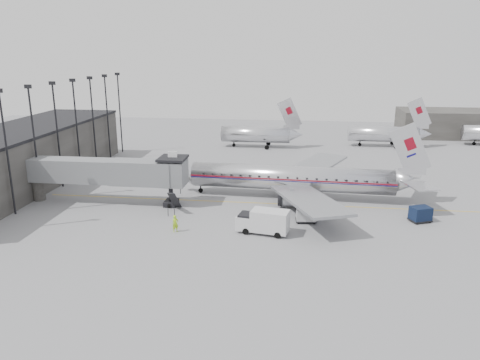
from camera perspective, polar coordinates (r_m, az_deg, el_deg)
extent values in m
plane|color=slate|center=(56.31, -0.15, -4.68)|extent=(160.00, 160.00, 0.00)
cube|color=#33312E|center=(76.13, -25.38, 2.36)|extent=(12.00, 46.00, 8.00)
cube|color=#33312E|center=(119.78, 25.95, 6.20)|extent=(30.00, 12.00, 6.00)
cube|color=gold|center=(61.66, 3.34, -2.86)|extent=(60.00, 0.15, 0.01)
cube|color=slate|center=(64.76, -19.41, 1.13)|extent=(12.00, 2.80, 3.00)
cube|color=slate|center=(61.29, -11.85, 0.90)|extent=(8.00, 3.00, 3.10)
cube|color=slate|center=(60.48, -8.15, 0.88)|extent=(3.20, 3.60, 3.20)
cube|color=black|center=(60.03, -8.22, 2.64)|extent=(3.40, 3.80, 0.30)
cube|color=white|center=(59.92, -8.24, 3.10)|extent=(1.20, 0.15, 0.80)
cylinder|color=black|center=(61.00, -8.41, -1.84)|extent=(0.56, 0.56, 2.80)
cube|color=black|center=(61.32, -8.37, -2.77)|extent=(1.60, 2.20, 0.70)
cylinder|color=black|center=(60.42, -8.62, -3.11)|extent=(0.30, 0.60, 0.60)
cylinder|color=black|center=(62.25, -8.13, -2.53)|extent=(0.30, 0.60, 0.60)
cylinder|color=#33312E|center=(68.11, -23.33, -1.12)|extent=(1.60, 1.60, 2.80)
cube|color=black|center=(58.57, -7.98, -2.46)|extent=(0.90, 3.20, 2.90)
cylinder|color=black|center=(62.12, -26.50, 2.80)|extent=(0.24, 0.24, 15.00)
cylinder|color=black|center=(67.07, -23.73, 3.98)|extent=(0.24, 0.24, 15.00)
cube|color=black|center=(66.12, -24.45, 10.34)|extent=(0.90, 0.25, 0.50)
cylinder|color=black|center=(72.18, -21.33, 4.99)|extent=(0.24, 0.24, 15.00)
cube|color=black|center=(71.30, -21.94, 10.91)|extent=(0.90, 0.25, 0.50)
cylinder|color=black|center=(77.42, -19.26, 5.85)|extent=(0.24, 0.24, 15.00)
cube|color=black|center=(76.59, -19.77, 11.38)|extent=(0.90, 0.25, 0.50)
cylinder|color=black|center=(82.76, -17.44, 6.60)|extent=(0.24, 0.24, 15.00)
cube|color=black|center=(81.99, -17.87, 11.77)|extent=(0.90, 0.25, 0.50)
cylinder|color=black|center=(88.19, -15.84, 7.25)|extent=(0.24, 0.24, 15.00)
cube|color=black|center=(87.46, -16.21, 12.11)|extent=(0.90, 0.25, 0.50)
cylinder|color=black|center=(93.68, -14.42, 7.82)|extent=(0.24, 0.24, 15.00)
cube|color=black|center=(93.00, -14.74, 12.40)|extent=(0.90, 0.25, 0.50)
cylinder|color=silver|center=(96.25, 1.91, 5.56)|extent=(14.00, 3.20, 3.20)
cube|color=silver|center=(95.17, 6.06, 8.04)|extent=(5.17, 0.26, 6.52)
cylinder|color=black|center=(97.16, -0.75, 4.40)|extent=(0.24, 0.24, 1.00)
cylinder|color=silver|center=(101.24, 17.01, 5.38)|extent=(14.00, 3.20, 3.20)
cube|color=silver|center=(101.97, 21.01, 7.61)|extent=(5.17, 0.26, 6.52)
cylinder|color=black|center=(100.96, 14.40, 4.34)|extent=(0.24, 0.24, 1.00)
cylinder|color=black|center=(110.35, 26.63, 4.10)|extent=(0.24, 0.24, 1.00)
cylinder|color=silver|center=(63.61, 6.27, 0.22)|extent=(27.37, 4.76, 3.36)
cone|color=silver|center=(66.26, -6.76, 0.84)|extent=(2.89, 3.49, 3.36)
cone|color=silver|center=(64.38, 19.93, -0.13)|extent=(3.79, 3.37, 3.19)
cube|color=maroon|center=(63.55, 6.27, 0.42)|extent=(27.37, 4.81, 0.16)
cube|color=#0D0956|center=(63.61, 6.27, 0.24)|extent=(27.37, 4.81, 0.09)
cube|color=silver|center=(63.38, 20.04, 3.52)|extent=(5.58, 0.56, 6.98)
cube|color=gray|center=(71.47, 8.92, 1.64)|extent=(11.03, 15.21, 1.08)
cube|color=gray|center=(55.76, 8.43, -2.40)|extent=(9.87, 15.34, 1.08)
cylinder|color=gray|center=(68.50, 6.90, 0.11)|extent=(3.18, 2.06, 1.91)
cylinder|color=gray|center=(59.48, 6.33, -2.30)|extent=(3.18, 2.06, 1.91)
cylinder|color=black|center=(66.23, -4.82, -1.03)|extent=(0.18, 0.18, 1.18)
cylinder|color=black|center=(66.37, 7.93, -1.05)|extent=(0.24, 0.24, 1.27)
cylinder|color=black|center=(66.44, 7.92, -1.24)|extent=(0.92, 0.36, 0.91)
cylinder|color=black|center=(61.87, 7.73, -2.30)|extent=(0.24, 0.24, 1.27)
cylinder|color=black|center=(61.94, 7.72, -2.50)|extent=(0.92, 0.36, 0.91)
cube|color=silver|center=(51.33, 3.68, -4.99)|extent=(4.36, 2.93, 2.35)
cube|color=silver|center=(52.18, 0.68, -5.13)|extent=(2.14, 2.41, 1.56)
cube|color=black|center=(51.95, 0.69, -4.44)|extent=(1.66, 2.11, 0.67)
cylinder|color=black|center=(51.46, 0.71, -6.28)|extent=(0.75, 0.40, 0.72)
cylinder|color=black|center=(53.25, 1.35, -5.51)|extent=(0.75, 0.40, 0.72)
cylinder|color=black|center=(50.61, 4.61, -6.73)|extent=(0.75, 0.40, 0.72)
cylinder|color=black|center=(52.43, 5.12, -5.92)|extent=(0.75, 0.40, 0.72)
cube|color=black|center=(58.83, 21.14, -3.80)|extent=(2.68, 2.38, 1.54)
cube|color=black|center=(59.09, 21.06, -4.55)|extent=(2.82, 2.53, 0.13)
cylinder|color=black|center=(58.11, 20.74, -4.92)|extent=(0.36, 0.25, 0.33)
cylinder|color=black|center=(59.14, 22.13, -4.71)|extent=(0.36, 0.25, 0.33)
cylinder|color=black|center=(59.11, 19.99, -4.50)|extent=(0.36, 0.25, 0.33)
cylinder|color=black|center=(60.12, 21.37, -4.30)|extent=(0.36, 0.25, 0.33)
cube|color=silver|center=(55.36, 8.08, -4.02)|extent=(2.37, 1.84, 1.59)
cube|color=black|center=(55.65, 8.05, -4.85)|extent=(2.49, 1.96, 0.14)
cylinder|color=black|center=(54.97, 7.15, -5.14)|extent=(0.35, 0.16, 0.34)
cylinder|color=black|center=(55.12, 9.04, -5.16)|extent=(0.35, 0.16, 0.34)
cylinder|color=black|center=(56.24, 7.07, -4.65)|extent=(0.35, 0.16, 0.34)
cylinder|color=black|center=(56.39, 8.92, -4.67)|extent=(0.35, 0.16, 0.34)
imported|color=#9FD619|center=(52.43, -7.89, -5.30)|extent=(0.84, 0.77, 1.93)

